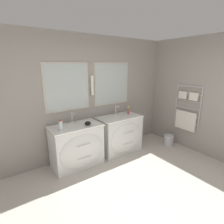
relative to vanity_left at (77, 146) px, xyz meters
name	(u,v)px	position (x,y,z in m)	size (l,w,h in m)	color
ground_plane	(158,216)	(0.35, -1.79, -0.43)	(16.00, 16.00, 0.00)	#BCB5A8
wall_back	(83,98)	(0.36, 0.38, 0.88)	(5.98, 0.14, 2.60)	gray
wall_right	(194,96)	(2.57, -0.82, 0.86)	(0.13, 4.21, 2.60)	gray
vanity_left	(77,146)	(0.00, 0.00, 0.00)	(1.00, 0.64, 0.84)	white
vanity_right	(120,134)	(1.08, 0.00, 0.00)	(1.00, 0.64, 0.84)	white
faucet_left	(72,118)	(0.00, 0.17, 0.53)	(0.17, 0.14, 0.24)	silver
faucet_right	(116,110)	(1.08, 0.17, 0.53)	(0.17, 0.14, 0.24)	silver
toiletry_bottle	(61,126)	(-0.32, -0.06, 0.51)	(0.07, 0.07, 0.20)	silver
amenity_bowl	(88,123)	(0.22, -0.06, 0.45)	(0.13, 0.13, 0.08)	black
flower_vase	(128,111)	(1.39, 0.09, 0.50)	(0.05, 0.05, 0.20)	#CC4C51
waste_bin	(169,140)	(2.26, -0.48, -0.29)	(0.24, 0.24, 0.27)	#B7B7BC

